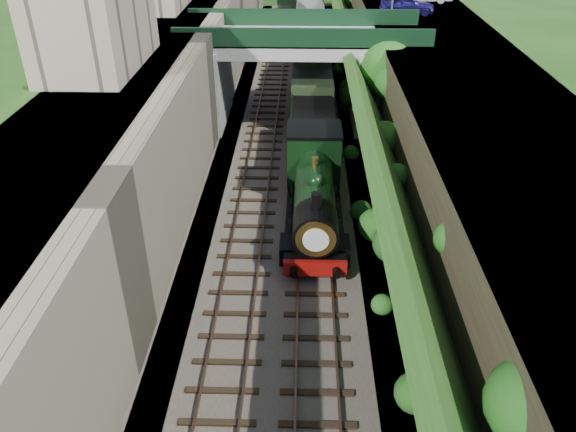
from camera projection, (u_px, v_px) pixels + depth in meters
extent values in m
plane|color=#1E4714|center=(282.00, 383.00, 19.57)|extent=(160.00, 160.00, 0.00)
cube|color=#473F38|center=(293.00, 145.00, 36.59)|extent=(10.00, 90.00, 0.20)
cube|color=#756B56|center=(205.00, 94.00, 34.95)|extent=(1.00, 90.00, 7.00)
cube|color=#262628|center=(150.00, 93.00, 35.04)|extent=(6.00, 90.00, 7.00)
cube|color=#262628|center=(446.00, 102.00, 34.79)|extent=(8.00, 90.00, 6.25)
cube|color=#1E4714|center=(373.00, 108.00, 35.12)|extent=(4.02, 90.00, 6.36)
sphere|color=#194C14|center=(534.00, 405.00, 13.02)|extent=(2.33, 2.33, 2.33)
sphere|color=#194C14|center=(415.00, 393.00, 17.25)|extent=(1.30, 1.30, 1.30)
sphere|color=#194C14|center=(452.00, 238.00, 19.60)|extent=(1.31, 1.31, 1.31)
sphere|color=#194C14|center=(393.00, 243.00, 23.44)|extent=(1.76, 1.76, 1.76)
sphere|color=#194C14|center=(375.00, 225.00, 25.99)|extent=(1.60, 1.60, 1.60)
sphere|color=#194C14|center=(397.00, 177.00, 26.44)|extent=(1.27, 1.27, 1.27)
sphere|color=#194C14|center=(384.00, 140.00, 30.28)|extent=(2.04, 2.04, 2.04)
sphere|color=#194C14|center=(368.00, 129.00, 33.69)|extent=(1.27, 1.27, 1.27)
sphere|color=#194C14|center=(391.00, 83.00, 33.92)|extent=(2.14, 2.14, 2.14)
sphere|color=#194C14|center=(373.00, 78.00, 38.10)|extent=(1.68, 1.68, 1.68)
sphere|color=#194C14|center=(354.00, 92.00, 40.68)|extent=(2.32, 2.32, 2.32)
sphere|color=#194C14|center=(373.00, 44.00, 42.41)|extent=(2.21, 2.21, 2.21)
sphere|color=#194C14|center=(353.00, 60.00, 45.81)|extent=(2.30, 2.30, 2.30)
sphere|color=#194C14|center=(361.00, 31.00, 48.23)|extent=(1.74, 1.74, 1.74)
sphere|color=#194C14|center=(344.00, 50.00, 50.77)|extent=(1.99, 1.99, 1.99)
sphere|color=#194C14|center=(346.00, 34.00, 53.49)|extent=(1.36, 1.36, 1.36)
sphere|color=#194C14|center=(338.00, 38.00, 55.83)|extent=(1.49, 1.49, 1.49)
sphere|color=#194C14|center=(333.00, 33.00, 59.71)|extent=(1.82, 1.82, 1.82)
cube|color=black|center=(263.00, 143.00, 36.57)|extent=(2.50, 90.00, 0.07)
cube|color=brown|center=(252.00, 141.00, 36.54)|extent=(0.08, 90.00, 0.14)
cube|color=brown|center=(274.00, 141.00, 36.50)|extent=(0.08, 90.00, 0.14)
cube|color=black|center=(312.00, 143.00, 36.49)|extent=(2.50, 90.00, 0.07)
cube|color=brown|center=(301.00, 142.00, 36.46)|extent=(0.08, 90.00, 0.14)
cube|color=brown|center=(323.00, 142.00, 36.43)|extent=(0.08, 90.00, 0.14)
cube|color=gray|center=(302.00, 42.00, 37.08)|extent=(16.00, 6.00, 0.90)
cube|color=#12331B|center=(302.00, 38.00, 34.15)|extent=(16.00, 0.30, 1.20)
cube|color=#12331B|center=(303.00, 18.00, 39.02)|extent=(16.00, 0.30, 1.20)
cube|color=gray|center=(215.00, 84.00, 38.71)|extent=(1.40, 6.40, 5.70)
cube|color=gray|center=(370.00, 85.00, 38.45)|extent=(2.40, 6.40, 5.70)
cube|color=gray|center=(95.00, 24.00, 27.07)|extent=(4.00, 8.00, 4.00)
cylinder|color=black|center=(383.00, 109.00, 36.39)|extent=(0.30, 0.30, 4.40)
sphere|color=#194C14|center=(387.00, 69.00, 35.04)|extent=(3.60, 3.60, 3.60)
sphere|color=#194C14|center=(392.00, 75.00, 36.02)|extent=(2.40, 2.40, 2.40)
imported|color=#191357|center=(407.00, 4.00, 41.69)|extent=(4.12, 1.87, 1.37)
cube|color=black|center=(314.00, 225.00, 27.45)|extent=(2.40, 8.40, 0.60)
cube|color=black|center=(314.00, 205.00, 28.01)|extent=(2.70, 10.00, 0.35)
cube|color=maroon|center=(315.00, 268.00, 23.71)|extent=(2.70, 0.25, 0.70)
cylinder|color=black|center=(315.00, 190.00, 26.65)|extent=(1.90, 5.60, 1.90)
cylinder|color=black|center=(316.00, 228.00, 23.84)|extent=(1.96, 1.80, 1.96)
cylinder|color=white|center=(316.00, 240.00, 23.00)|extent=(1.10, 0.05, 1.10)
cylinder|color=black|center=(316.00, 203.00, 23.21)|extent=(0.44, 0.44, 0.90)
sphere|color=black|center=(315.00, 181.00, 25.28)|extent=(0.76, 0.76, 0.76)
cylinder|color=#A57F33|center=(315.00, 162.00, 26.77)|extent=(0.32, 0.32, 0.50)
cube|color=black|center=(314.00, 155.00, 29.65)|extent=(2.75, 2.40, 2.80)
cube|color=black|center=(314.00, 129.00, 28.90)|extent=(2.85, 2.50, 0.15)
cube|color=black|center=(287.00, 249.00, 25.07)|extent=(0.60, 1.40, 0.90)
cube|color=black|center=(342.00, 250.00, 25.01)|extent=(0.60, 1.40, 0.90)
cube|color=black|center=(312.00, 155.00, 34.47)|extent=(2.30, 6.00, 0.50)
cube|color=black|center=(312.00, 151.00, 34.34)|extent=(2.60, 6.00, 0.50)
cube|color=black|center=(313.00, 133.00, 33.72)|extent=(2.70, 6.00, 2.40)
cube|color=black|center=(313.00, 113.00, 33.07)|extent=(2.50, 5.60, 0.20)
cube|color=black|center=(311.00, 89.00, 45.26)|extent=(2.30, 17.00, 0.40)
cube|color=black|center=(311.00, 86.00, 45.13)|extent=(2.50, 17.00, 0.50)
cube|color=black|center=(311.00, 67.00, 44.35)|extent=(2.80, 18.00, 2.70)
cube|color=slate|center=(312.00, 48.00, 43.57)|extent=(2.90, 18.00, 0.50)
cube|color=black|center=(310.00, 33.00, 61.31)|extent=(2.30, 17.00, 0.40)
cube|color=black|center=(310.00, 31.00, 61.18)|extent=(2.50, 17.00, 0.50)
cube|color=black|center=(310.00, 16.00, 60.40)|extent=(2.80, 18.00, 2.70)
cube|color=slate|center=(310.00, 2.00, 59.62)|extent=(2.90, 18.00, 0.50)
cube|color=black|center=(309.00, 0.00, 77.36)|extent=(2.30, 17.00, 0.40)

